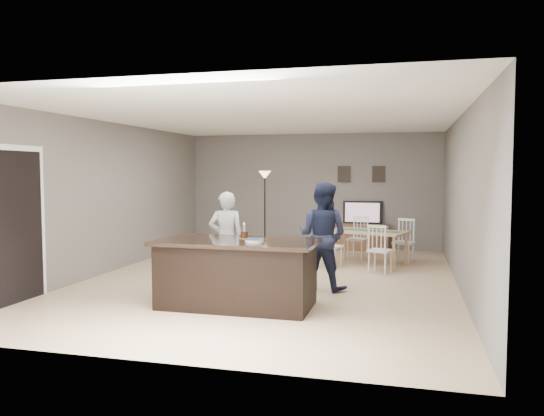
% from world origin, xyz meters
% --- Properties ---
extents(floor, '(8.00, 8.00, 0.00)m').
position_xyz_m(floor, '(0.00, 0.00, 0.00)').
color(floor, tan).
rests_on(floor, ground).
extents(room_shell, '(8.00, 8.00, 8.00)m').
position_xyz_m(room_shell, '(0.00, 0.00, 1.68)').
color(room_shell, slate).
rests_on(room_shell, floor).
extents(kitchen_island, '(2.15, 1.10, 0.90)m').
position_xyz_m(kitchen_island, '(0.00, -1.80, 0.45)').
color(kitchen_island, black).
rests_on(kitchen_island, floor).
extents(tv_console, '(1.20, 0.40, 0.60)m').
position_xyz_m(tv_console, '(1.20, 3.77, 0.30)').
color(tv_console, brown).
rests_on(tv_console, floor).
extents(television, '(0.91, 0.12, 0.53)m').
position_xyz_m(television, '(1.20, 3.84, 0.86)').
color(television, black).
rests_on(television, tv_console).
extents(tv_screen_glow, '(0.78, 0.00, 0.78)m').
position_xyz_m(tv_screen_glow, '(1.20, 3.76, 0.87)').
color(tv_screen_glow, orange).
rests_on(tv_screen_glow, tv_console).
extents(picture_frames, '(1.10, 0.02, 0.38)m').
position_xyz_m(picture_frames, '(1.15, 3.98, 1.75)').
color(picture_frames, black).
rests_on(picture_frames, room_shell).
extents(doorway, '(0.00, 2.10, 2.65)m').
position_xyz_m(doorway, '(-2.99, -2.30, 1.26)').
color(doorway, black).
rests_on(doorway, floor).
extents(woman, '(0.64, 0.52, 1.50)m').
position_xyz_m(woman, '(-0.56, -0.62, 0.75)').
color(woman, '#AFAFB3').
rests_on(woman, floor).
extents(man, '(0.94, 0.82, 1.65)m').
position_xyz_m(man, '(0.95, -0.47, 0.83)').
color(man, '#171C33').
rests_on(man, floor).
extents(birthday_cake, '(0.14, 0.14, 0.21)m').
position_xyz_m(birthday_cake, '(0.05, -1.62, 0.95)').
color(birthday_cake, gold).
rests_on(birthday_cake, kitchen_island).
extents(plate_stack, '(0.25, 0.25, 0.04)m').
position_xyz_m(plate_stack, '(0.29, -1.94, 0.92)').
color(plate_stack, white).
rests_on(plate_stack, kitchen_island).
extents(dining_table, '(1.80, 1.96, 0.87)m').
position_xyz_m(dining_table, '(1.48, 1.82, 0.56)').
color(dining_table, tan).
rests_on(dining_table, floor).
extents(floor_lamp, '(0.27, 0.27, 1.82)m').
position_xyz_m(floor_lamp, '(-0.86, 2.80, 1.41)').
color(floor_lamp, black).
rests_on(floor_lamp, floor).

